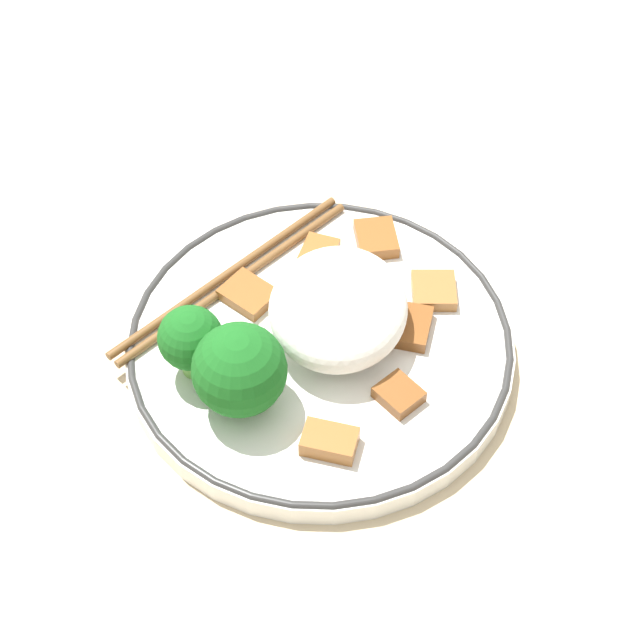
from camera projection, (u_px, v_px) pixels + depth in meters
name	position (u px, v px, depth m)	size (l,w,h in m)	color
ground_plane	(320.00, 354.00, 0.71)	(3.00, 3.00, 0.00)	#C6B28E
plate	(320.00, 345.00, 0.70)	(0.25, 0.25, 0.02)	white
rice_mound	(338.00, 308.00, 0.68)	(0.10, 0.09, 0.05)	white
broccoli_back_left	(191.00, 339.00, 0.66)	(0.04, 0.04, 0.05)	#72AD4C
broccoli_back_center	(239.00, 370.00, 0.64)	(0.06, 0.06, 0.06)	#72AD4C
meat_near_front	(248.00, 294.00, 0.72)	(0.04, 0.04, 0.01)	brown
meat_near_left	(319.00, 254.00, 0.74)	(0.03, 0.03, 0.01)	#995B28
meat_near_right	(407.00, 326.00, 0.70)	(0.04, 0.03, 0.01)	brown
meat_near_back	(329.00, 441.00, 0.64)	(0.03, 0.04, 0.01)	#995B28
meat_on_rice_edge	(399.00, 395.00, 0.66)	(0.03, 0.04, 0.01)	brown
meat_mid_left	(434.00, 291.00, 0.72)	(0.03, 0.03, 0.01)	#9E6633
meat_mid_right	(376.00, 239.00, 0.75)	(0.04, 0.04, 0.01)	brown
chopsticks	(232.00, 277.00, 0.73)	(0.17, 0.14, 0.01)	brown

